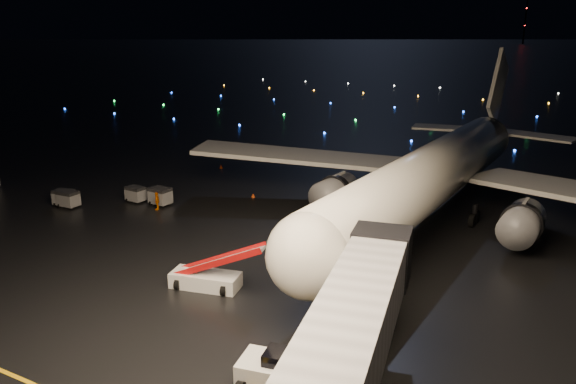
% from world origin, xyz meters
% --- Properties ---
extents(ground, '(2000.00, 2000.00, 0.00)m').
position_xyz_m(ground, '(0.00, 300.00, 0.00)').
color(ground, black).
rests_on(ground, ground).
extents(lane_centre, '(0.25, 80.00, 0.02)m').
position_xyz_m(lane_centre, '(12.00, 15.00, 0.01)').
color(lane_centre, gold).
rests_on(lane_centre, ground).
extents(airliner, '(56.60, 54.09, 15.19)m').
position_xyz_m(airliner, '(13.05, 27.38, 7.59)').
color(airliner, silver).
rests_on(airliner, ground).
extents(pushback_tug, '(4.57, 2.95, 2.02)m').
position_xyz_m(pushback_tug, '(12.94, -4.16, 1.01)').
color(pushback_tug, silver).
rests_on(pushback_tug, ground).
extents(belt_loader, '(7.35, 3.40, 3.44)m').
position_xyz_m(belt_loader, '(2.73, 3.33, 1.72)').
color(belt_loader, silver).
rests_on(belt_loader, ground).
extents(crew_c, '(0.86, 1.15, 1.81)m').
position_xyz_m(crew_c, '(-12.09, 15.34, 0.91)').
color(crew_c, orange).
rests_on(crew_c, ground).
extents(safety_cone_0, '(0.49, 0.49, 0.55)m').
position_xyz_m(safety_cone_0, '(6.36, 12.54, 0.27)').
color(safety_cone_0, '#F54B10').
rests_on(safety_cone_0, ground).
extents(safety_cone_1, '(0.51, 0.51, 0.45)m').
position_xyz_m(safety_cone_1, '(3.36, 21.93, 0.22)').
color(safety_cone_1, '#F54B10').
rests_on(safety_cone_1, ground).
extents(safety_cone_2, '(0.45, 0.45, 0.48)m').
position_xyz_m(safety_cone_2, '(-5.92, 23.56, 0.24)').
color(safety_cone_2, '#F54B10').
rests_on(safety_cone_2, ground).
extents(safety_cone_3, '(0.53, 0.53, 0.55)m').
position_xyz_m(safety_cone_3, '(-16.49, 32.71, 0.27)').
color(safety_cone_3, '#F54B10').
rests_on(safety_cone_3, ground).
extents(radio_mast, '(1.80, 1.80, 64.00)m').
position_xyz_m(radio_mast, '(-60.00, 740.00, 32.00)').
color(radio_mast, black).
rests_on(radio_mast, ground).
extents(taxiway_lights, '(164.00, 92.00, 0.36)m').
position_xyz_m(taxiway_lights, '(0.00, 106.00, 0.18)').
color(taxiway_lights, black).
rests_on(taxiway_lights, ground).
extents(baggage_cart_0, '(1.99, 1.45, 1.62)m').
position_xyz_m(baggage_cart_0, '(-15.87, 16.34, 0.81)').
color(baggage_cart_0, gray).
rests_on(baggage_cart_0, ground).
extents(baggage_cart_1, '(2.22, 1.63, 1.81)m').
position_xyz_m(baggage_cart_1, '(-12.86, 16.71, 0.91)').
color(baggage_cart_1, gray).
rests_on(baggage_cart_1, ground).
extents(baggage_cart_2, '(2.20, 1.73, 1.67)m').
position_xyz_m(baggage_cart_2, '(-21.34, 11.82, 0.84)').
color(baggage_cart_2, gray).
rests_on(baggage_cart_2, ground).
extents(baggage_cart_3, '(2.03, 1.45, 1.69)m').
position_xyz_m(baggage_cart_3, '(-20.54, 11.67, 0.84)').
color(baggage_cart_3, gray).
rests_on(baggage_cart_3, ground).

